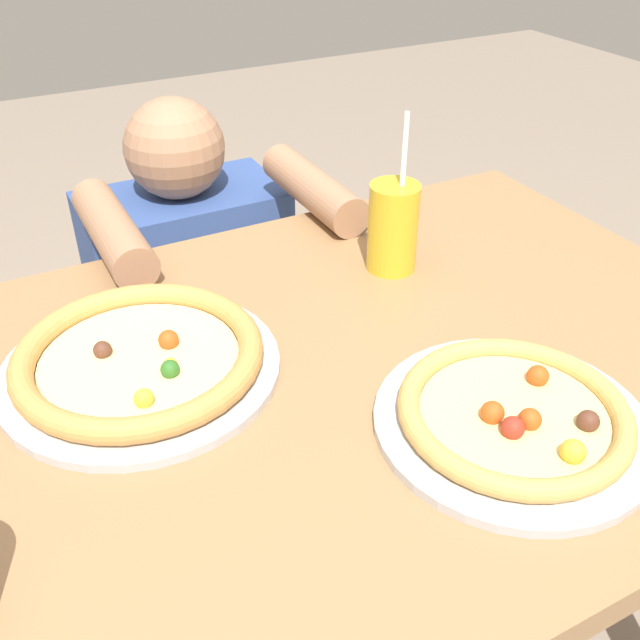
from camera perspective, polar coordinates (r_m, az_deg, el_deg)
name	(u,v)px	position (r m, az deg, el deg)	size (l,w,h in m)	color
dining_table	(342,433)	(0.98, 1.75, -9.04)	(1.15, 0.81, 0.75)	#936D47
pizza_near	(514,416)	(0.83, 15.23, -7.43)	(0.31, 0.31, 0.04)	#B7B7BC
pizza_far	(140,359)	(0.90, -14.22, -3.05)	(0.34, 0.34, 0.04)	#B7B7BC
drink_cup_colored	(393,227)	(1.07, 5.86, 7.42)	(0.08, 0.08, 0.24)	gold
diner_seated	(196,327)	(1.59, -9.88, -0.58)	(0.43, 0.53, 0.91)	#333847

